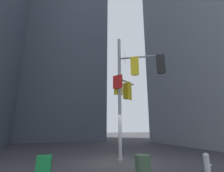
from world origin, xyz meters
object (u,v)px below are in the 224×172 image
signal_pole_assembly (130,83)px  newspaper_box (43,171)px  trash_bin (143,168)px  fire_hydrant (207,163)px

signal_pole_assembly → newspaper_box: signal_pole_assembly is taller
newspaper_box → trash_bin: (3.30, -0.37, -0.04)m
fire_hydrant → newspaper_box: bearing=174.7°
trash_bin → signal_pole_assembly: bearing=71.8°
signal_pole_assembly → fire_hydrant: 5.38m
signal_pole_assembly → newspaper_box: (-4.30, -2.66, -3.92)m
signal_pole_assembly → fire_hydrant: size_ratio=8.82×
fire_hydrant → signal_pole_assembly: bearing=118.2°
signal_pole_assembly → trash_bin: bearing=-108.2°
signal_pole_assembly → newspaper_box: 6.40m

